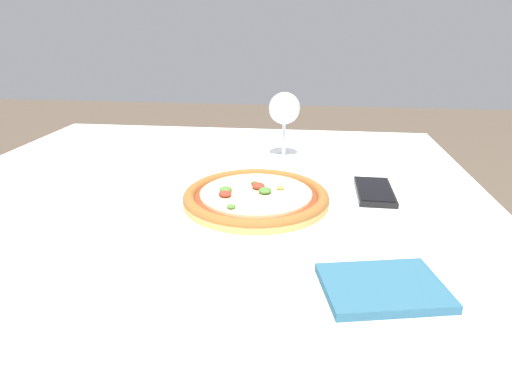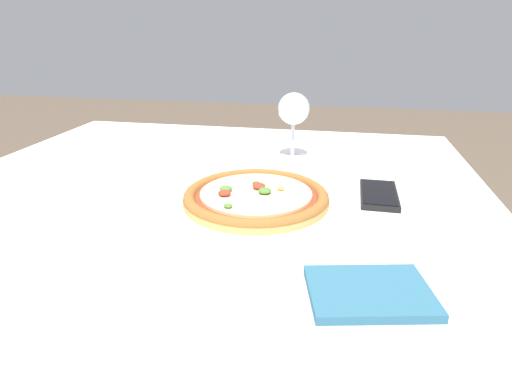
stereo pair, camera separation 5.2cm
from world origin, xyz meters
TOP-DOWN VIEW (x-y plane):
  - dining_table at (0.00, 0.00)m, footprint 1.14×1.16m
  - pizza_plate at (0.12, -0.04)m, footprint 0.31×0.31m
  - wine_glass_far_left at (0.15, 0.28)m, footprint 0.08×0.08m
  - cell_phone at (0.34, 0.06)m, footprint 0.07×0.15m
  - napkin_folded at (0.31, -0.28)m, footprint 0.17×0.14m

SIDE VIEW (x-z plane):
  - dining_table at x=0.00m, z-range 0.28..1.00m
  - cell_phone at x=0.34m, z-range 0.72..0.73m
  - napkin_folded at x=0.31m, z-range 0.72..0.73m
  - pizza_plate at x=0.12m, z-range 0.72..0.76m
  - wine_glass_far_left at x=0.15m, z-range 0.76..0.92m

